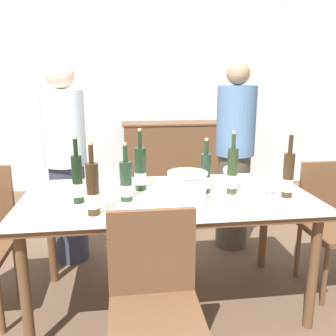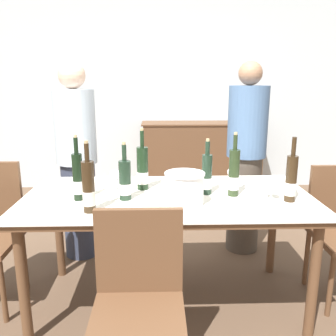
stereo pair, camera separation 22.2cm
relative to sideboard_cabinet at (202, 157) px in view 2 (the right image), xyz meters
The scene contains 18 objects.
ground_plane 2.60m from the sideboard_cabinet, 101.88° to the right, with size 12.00×12.00×0.00m, color brown.
back_wall 1.11m from the sideboard_cabinet, 151.11° to the left, with size 8.00×0.10×2.80m.
sideboard_cabinet is the anchor object (origin of this frame).
dining_table 2.56m from the sideboard_cabinet, 101.88° to the right, with size 1.83×0.93×0.76m.
ice_bucket 2.73m from the sideboard_cabinet, 99.23° to the right, with size 0.24×0.24×0.19m.
wine_bottle_0 2.71m from the sideboard_cabinet, 107.12° to the right, with size 0.08×0.08×0.36m.
wine_bottle_1 2.52m from the sideboard_cabinet, 96.38° to the right, with size 0.07×0.07×0.36m.
wine_bottle_2 2.81m from the sideboard_cabinet, 112.73° to the right, with size 0.06×0.06×0.40m.
wine_bottle_3 2.49m from the sideboard_cabinet, 106.36° to the right, with size 0.08×0.08×0.41m.
wine_bottle_4 2.67m from the sideboard_cabinet, 85.46° to the right, with size 0.07×0.07×0.39m.
wine_bottle_5 2.55m from the sideboard_cabinet, 92.53° to the right, with size 0.07×0.07×0.41m.
wine_bottle_6 2.97m from the sideboard_cabinet, 109.27° to the right, with size 0.07×0.07×0.40m.
wine_glass_0 2.36m from the sideboard_cabinet, 92.00° to the right, with size 0.07×0.07×0.14m.
wine_glass_1 2.58m from the sideboard_cabinet, 109.94° to the right, with size 0.08×0.08×0.15m.
wine_glass_2 2.63m from the sideboard_cabinet, 87.64° to the right, with size 0.08×0.08×0.15m.
chair_near_front 3.27m from the sideboard_cabinet, 102.05° to the right, with size 0.42×0.42×0.89m.
person_host 2.20m from the sideboard_cabinet, 125.24° to the right, with size 0.33×0.33×1.62m.
person_guest_left 1.76m from the sideboard_cabinet, 84.58° to the right, with size 0.33×0.33×1.63m.
Camera 2 is at (-0.06, -2.16, 1.48)m, focal length 38.00 mm.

